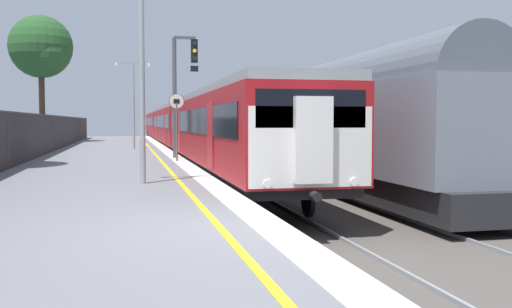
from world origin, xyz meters
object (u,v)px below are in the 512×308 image
speed_limit_sign (177,118)px  background_tree_centre (42,49)px  commuter_train_at_platform (180,126)px  platform_lamp_mid (142,52)px  freight_train_adjacent_track (257,121)px  platform_lamp_far (133,97)px  signal_gantry (181,82)px

speed_limit_sign → background_tree_centre: 25.26m
commuter_train_at_platform → platform_lamp_mid: 27.54m
freight_train_adjacent_track → platform_lamp_mid: (-7.37, -19.33, 1.66)m
commuter_train_at_platform → platform_lamp_mid: size_ratio=11.13×
platform_lamp_mid → background_tree_centre: background_tree_centre is taller
commuter_train_at_platform → platform_lamp_far: platform_lamp_far is taller
commuter_train_at_platform → signal_gantry: (-1.48, -17.22, 1.96)m
signal_gantry → background_tree_centre: size_ratio=0.54×
signal_gantry → platform_lamp_far: size_ratio=1.05×
freight_train_adjacent_track → platform_lamp_far: (-7.37, -0.78, 1.36)m
signal_gantry → commuter_train_at_platform: bearing=85.1°
commuter_train_at_platform → freight_train_adjacent_track: bearing=-63.2°
signal_gantry → speed_limit_sign: bearing=-99.8°
speed_limit_sign → commuter_train_at_platform: bearing=84.5°
commuter_train_at_platform → background_tree_centre: size_ratio=6.42×
platform_lamp_far → freight_train_adjacent_track: bearing=6.0°
commuter_train_at_platform → speed_limit_sign: (-1.85, -19.34, 0.42)m
commuter_train_at_platform → signal_gantry: 17.40m
platform_lamp_far → background_tree_centre: 14.85m
freight_train_adjacent_track → platform_lamp_far: 7.54m
commuter_train_at_platform → speed_limit_sign: commuter_train_at_platform is taller
speed_limit_sign → platform_lamp_far: 10.82m
commuter_train_at_platform → platform_lamp_far: bearing=-111.2°
commuter_train_at_platform → speed_limit_sign: 19.43m
signal_gantry → platform_lamp_mid: 10.21m
signal_gantry → platform_lamp_far: bearing=102.5°
freight_train_adjacent_track → speed_limit_sign: size_ratio=17.59×
platform_lamp_mid → platform_lamp_far: bearing=90.0°
freight_train_adjacent_track → speed_limit_sign: freight_train_adjacent_track is taller
platform_lamp_mid → speed_limit_sign: bearing=79.1°
speed_limit_sign → background_tree_centre: bearing=109.0°
signal_gantry → background_tree_centre: bearing=111.6°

